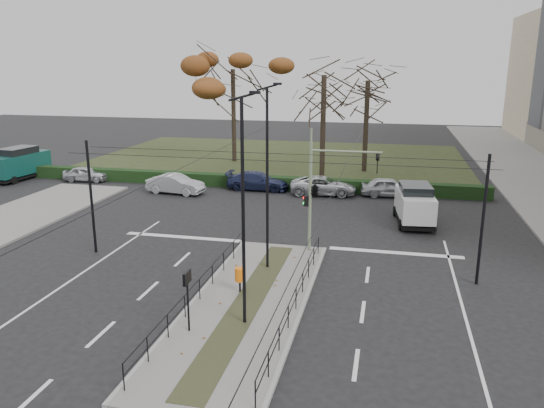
{
  "coord_description": "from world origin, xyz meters",
  "views": [
    {
      "loc": [
        5.4,
        -21.96,
        9.72
      ],
      "look_at": [
        -0.9,
        6.16,
        2.09
      ],
      "focal_mm": 35.0,
      "sensor_mm": 36.0,
      "label": 1
    }
  ],
  "objects": [
    {
      "name": "ground",
      "position": [
        0.0,
        0.0,
        0.0
      ],
      "size": [
        140.0,
        140.0,
        0.0
      ],
      "primitive_type": "plane",
      "color": "black",
      "rests_on": "ground"
    },
    {
      "name": "median_island",
      "position": [
        0.0,
        -2.5,
        0.07
      ],
      "size": [
        4.4,
        15.0,
        0.14
      ],
      "primitive_type": "cube",
      "color": "slate",
      "rests_on": "ground"
    },
    {
      "name": "park",
      "position": [
        -6.0,
        32.0,
        0.05
      ],
      "size": [
        38.0,
        26.0,
        0.1
      ],
      "primitive_type": "cube",
      "color": "#253018",
      "rests_on": "ground"
    },
    {
      "name": "hedge",
      "position": [
        -6.0,
        18.6,
        0.5
      ],
      "size": [
        38.0,
        1.0,
        1.0
      ],
      "primitive_type": "cube",
      "color": "black",
      "rests_on": "ground"
    },
    {
      "name": "median_railing",
      "position": [
        0.0,
        -2.6,
        0.98
      ],
      "size": [
        4.14,
        13.24,
        0.92
      ],
      "color": "black",
      "rests_on": "median_island"
    },
    {
      "name": "catenary",
      "position": [
        0.0,
        1.62,
        3.42
      ],
      "size": [
        20.0,
        34.0,
        6.0
      ],
      "color": "black",
      "rests_on": "ground"
    },
    {
      "name": "traffic_light",
      "position": [
        1.83,
        4.5,
        3.51
      ],
      "size": [
        3.93,
        2.26,
        5.79
      ],
      "color": "gray",
      "rests_on": "median_island"
    },
    {
      "name": "litter_bin",
      "position": [
        -0.61,
        -1.51,
        0.92
      ],
      "size": [
        0.43,
        0.43,
        1.1
      ],
      "color": "black",
      "rests_on": "median_island"
    },
    {
      "name": "info_panel",
      "position": [
        -1.51,
        -5.25,
        1.98
      ],
      "size": [
        0.13,
        0.61,
        2.35
      ],
      "color": "black",
      "rests_on": "median_island"
    },
    {
      "name": "streetlamp_median_near",
      "position": [
        0.36,
        -4.18,
        4.56
      ],
      "size": [
        0.73,
        0.15,
        8.7
      ],
      "color": "black",
      "rests_on": "median_island"
    },
    {
      "name": "streetlamp_median_far",
      "position": [
        -0.09,
        1.57,
        4.61
      ],
      "size": [
        0.73,
        0.15,
        8.78
      ],
      "color": "black",
      "rests_on": "median_island"
    },
    {
      "name": "parked_car_first",
      "position": [
        -19.82,
        17.83,
        0.64
      ],
      "size": [
        3.9,
        1.89,
        1.28
      ],
      "primitive_type": "imported",
      "rotation": [
        0.0,
        0.0,
        1.67
      ],
      "color": "#B8BAC1",
      "rests_on": "ground"
    },
    {
      "name": "parked_car_second",
      "position": [
        -10.61,
        15.38,
        0.74
      ],
      "size": [
        4.65,
        2.09,
        1.48
      ],
      "primitive_type": "imported",
      "rotation": [
        0.0,
        0.0,
        1.45
      ],
      "color": "#B8BAC1",
      "rests_on": "ground"
    },
    {
      "name": "parked_car_third",
      "position": [
        -4.71,
        18.0,
        0.72
      ],
      "size": [
        5.0,
        2.07,
        1.44
      ],
      "primitive_type": "imported",
      "rotation": [
        0.0,
        0.0,
        1.58
      ],
      "color": "#1F2649",
      "rests_on": "ground"
    },
    {
      "name": "parked_car_fourth",
      "position": [
        0.59,
        17.52,
        0.7
      ],
      "size": [
        5.18,
        2.65,
        1.4
      ],
      "primitive_type": "imported",
      "rotation": [
        0.0,
        0.0,
        1.64
      ],
      "color": "#B8BAC1",
      "rests_on": "ground"
    },
    {
      "name": "white_van",
      "position": [
        7.1,
        11.21,
        1.3
      ],
      "size": [
        2.55,
        4.92,
        2.5
      ],
      "color": "silver",
      "rests_on": "ground"
    },
    {
      "name": "green_van",
      "position": [
        -25.9,
        17.39,
        1.43
      ],
      "size": [
        2.7,
        5.86,
        2.77
      ],
      "color": "#0E3E38",
      "rests_on": "ground"
    },
    {
      "name": "rust_tree",
      "position": [
        -10.1,
        29.57,
        9.22
      ],
      "size": [
        9.92,
        9.92,
        12.0
      ],
      "color": "black",
      "rests_on": "park"
    },
    {
      "name": "bare_tree_center",
      "position": [
        3.16,
        27.13,
        7.69
      ],
      "size": [
        6.09,
        6.09,
        10.9
      ],
      "color": "black",
      "rests_on": "park"
    },
    {
      "name": "bare_tree_near",
      "position": [
        -0.23,
        22.85,
        8.19
      ],
      "size": [
        5.96,
        5.96,
        11.61
      ],
      "color": "black",
      "rests_on": "park"
    },
    {
      "name": "parked_car_fifth",
      "position": [
        5.51,
        18.0,
        0.72
      ],
      "size": [
        4.35,
        2.08,
        1.43
      ],
      "primitive_type": "imported",
      "rotation": [
        0.0,
        0.0,
        1.67
      ],
      "color": "#B8BAC1",
      "rests_on": "ground"
    }
  ]
}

